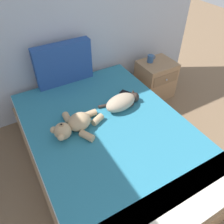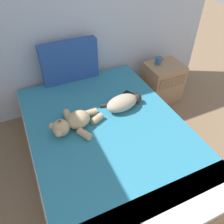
{
  "view_description": "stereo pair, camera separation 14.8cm",
  "coord_description": "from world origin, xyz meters",
  "px_view_note": "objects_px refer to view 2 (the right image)",
  "views": [
    {
      "loc": [
        0.87,
        1.77,
        1.95
      ],
      "look_at": [
        1.67,
        3.16,
        0.54
      ],
      "focal_mm": 36.1,
      "sensor_mm": 36.0,
      "label": 1
    },
    {
      "loc": [
        1.0,
        1.7,
        1.95
      ],
      "look_at": [
        1.67,
        3.16,
        0.54
      ],
      "focal_mm": 36.1,
      "sensor_mm": 36.0,
      "label": 2
    }
  ],
  "objects_px": {
    "bed": "(109,146)",
    "patterned_cushion": "(70,62)",
    "cat": "(124,103)",
    "nightstand": "(163,82)",
    "cell_phone": "(130,94)",
    "teddy_bear": "(74,122)",
    "mug": "(158,60)"
  },
  "relations": [
    {
      "from": "bed",
      "to": "patterned_cushion",
      "type": "bearing_deg",
      "value": 94.01
    },
    {
      "from": "cat",
      "to": "nightstand",
      "type": "xyz_separation_m",
      "value": [
        0.85,
        0.49,
        -0.28
      ]
    },
    {
      "from": "bed",
      "to": "nightstand",
      "type": "relative_size",
      "value": 4.05
    },
    {
      "from": "cat",
      "to": "cell_phone",
      "type": "distance_m",
      "value": 0.25
    },
    {
      "from": "cell_phone",
      "to": "bed",
      "type": "bearing_deg",
      "value": -137.56
    },
    {
      "from": "nightstand",
      "to": "cell_phone",
      "type": "bearing_deg",
      "value": -154.71
    },
    {
      "from": "cell_phone",
      "to": "cat",
      "type": "bearing_deg",
      "value": -134.55
    },
    {
      "from": "patterned_cushion",
      "to": "teddy_bear",
      "type": "height_order",
      "value": "patterned_cushion"
    },
    {
      "from": "patterned_cushion",
      "to": "nightstand",
      "type": "xyz_separation_m",
      "value": [
        1.17,
        -0.24,
        -0.45
      ]
    },
    {
      "from": "teddy_bear",
      "to": "nightstand",
      "type": "relative_size",
      "value": 1.02
    },
    {
      "from": "nightstand",
      "to": "mug",
      "type": "height_order",
      "value": "mug"
    },
    {
      "from": "nightstand",
      "to": "teddy_bear",
      "type": "bearing_deg",
      "value": -158.05
    },
    {
      "from": "bed",
      "to": "cell_phone",
      "type": "xyz_separation_m",
      "value": [
        0.42,
        0.39,
        0.24
      ]
    },
    {
      "from": "bed",
      "to": "teddy_bear",
      "type": "xyz_separation_m",
      "value": [
        -0.28,
        0.15,
        0.31
      ]
    },
    {
      "from": "patterned_cushion",
      "to": "cat",
      "type": "relative_size",
      "value": 1.47
    },
    {
      "from": "cell_phone",
      "to": "nightstand",
      "type": "xyz_separation_m",
      "value": [
        0.68,
        0.32,
        -0.22
      ]
    },
    {
      "from": "cat",
      "to": "mug",
      "type": "height_order",
      "value": "cat"
    },
    {
      "from": "cat",
      "to": "nightstand",
      "type": "bearing_deg",
      "value": 30.15
    },
    {
      "from": "cell_phone",
      "to": "nightstand",
      "type": "height_order",
      "value": "nightstand"
    },
    {
      "from": "teddy_bear",
      "to": "mug",
      "type": "height_order",
      "value": "teddy_bear"
    },
    {
      "from": "mug",
      "to": "teddy_bear",
      "type": "bearing_deg",
      "value": -154.53
    },
    {
      "from": "teddy_bear",
      "to": "nightstand",
      "type": "xyz_separation_m",
      "value": [
        1.39,
        0.56,
        -0.28
      ]
    },
    {
      "from": "patterned_cushion",
      "to": "mug",
      "type": "distance_m",
      "value": 1.12
    },
    {
      "from": "bed",
      "to": "patterned_cushion",
      "type": "height_order",
      "value": "patterned_cushion"
    },
    {
      "from": "cat",
      "to": "patterned_cushion",
      "type": "bearing_deg",
      "value": 113.71
    },
    {
      "from": "mug",
      "to": "patterned_cushion",
      "type": "bearing_deg",
      "value": 171.29
    },
    {
      "from": "bed",
      "to": "patterned_cushion",
      "type": "distance_m",
      "value": 1.06
    },
    {
      "from": "bed",
      "to": "cell_phone",
      "type": "relative_size",
      "value": 12.41
    },
    {
      "from": "patterned_cushion",
      "to": "teddy_bear",
      "type": "xyz_separation_m",
      "value": [
        -0.22,
        -0.8,
        -0.17
      ]
    },
    {
      "from": "patterned_cushion",
      "to": "cell_phone",
      "type": "xyz_separation_m",
      "value": [
        0.49,
        -0.56,
        -0.23
      ]
    },
    {
      "from": "bed",
      "to": "teddy_bear",
      "type": "distance_m",
      "value": 0.44
    },
    {
      "from": "cell_phone",
      "to": "nightstand",
      "type": "relative_size",
      "value": 0.33
    }
  ]
}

